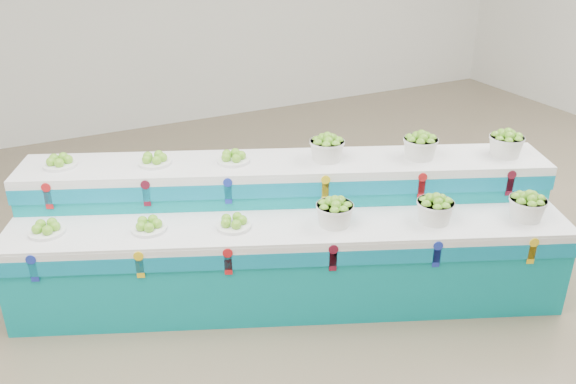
{
  "coord_description": "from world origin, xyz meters",
  "views": [
    {
      "loc": [
        -2.68,
        -3.1,
        2.86
      ],
      "look_at": [
        -0.87,
        0.59,
        0.87
      ],
      "focal_mm": 37.14,
      "sensor_mm": 36.0,
      "label": 1
    }
  ],
  "objects_px": {
    "plate_upper_mid": "(154,158)",
    "basket_upper_right": "(506,143)",
    "basket_lower_left": "(335,212)",
    "display_stand": "(288,233)"
  },
  "relations": [
    {
      "from": "basket_lower_left",
      "to": "plate_upper_mid",
      "type": "relative_size",
      "value": 1.05
    },
    {
      "from": "basket_lower_left",
      "to": "basket_upper_right",
      "type": "bearing_deg",
      "value": -2.75
    },
    {
      "from": "display_stand",
      "to": "basket_upper_right",
      "type": "relative_size",
      "value": 15.22
    },
    {
      "from": "basket_upper_right",
      "to": "display_stand",
      "type": "bearing_deg",
      "value": 165.85
    },
    {
      "from": "display_stand",
      "to": "plate_upper_mid",
      "type": "distance_m",
      "value": 1.2
    },
    {
      "from": "basket_lower_left",
      "to": "plate_upper_mid",
      "type": "height_order",
      "value": "plate_upper_mid"
    },
    {
      "from": "display_stand",
      "to": "plate_upper_mid",
      "type": "bearing_deg",
      "value": 165.82
    },
    {
      "from": "basket_lower_left",
      "to": "plate_upper_mid",
      "type": "xyz_separation_m",
      "value": [
        -1.05,
        1.0,
        0.25
      ]
    },
    {
      "from": "plate_upper_mid",
      "to": "basket_upper_right",
      "type": "bearing_deg",
      "value": -22.48
    },
    {
      "from": "display_stand",
      "to": "basket_upper_right",
      "type": "distance_m",
      "value": 1.9
    }
  ]
}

